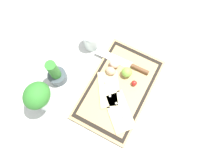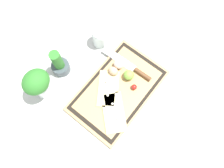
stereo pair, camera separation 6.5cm
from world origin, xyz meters
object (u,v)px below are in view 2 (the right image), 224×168
at_px(egg_pink, 118,65).
at_px(herb_glass, 38,84).
at_px(cherry_tomato_red, 134,87).
at_px(pizza_slice_near, 114,112).
at_px(sauce_jar, 101,37).
at_px(herb_pot, 60,65).
at_px(lime, 129,75).
at_px(pizza_slice_far, 108,89).
at_px(egg_brown, 113,71).
at_px(knife, 134,69).

height_order(egg_pink, herb_glass, herb_glass).
bearing_deg(cherry_tomato_red, pizza_slice_near, 178.37).
height_order(pizza_slice_near, sauce_jar, sauce_jar).
bearing_deg(herb_pot, cherry_tomato_red, -67.99).
bearing_deg(herb_pot, lime, -59.94).
bearing_deg(pizza_slice_far, cherry_tomato_red, -48.13).
distance_m(pizza_slice_far, egg_brown, 0.10).
bearing_deg(herb_glass, herb_pot, 5.72).
bearing_deg(pizza_slice_far, sauce_jar, 46.78).
bearing_deg(cherry_tomato_red, lime, 61.38).
xyz_separation_m(lime, cherry_tomato_red, (-0.03, -0.06, -0.01)).
distance_m(pizza_slice_near, herb_glass, 0.39).
bearing_deg(herb_glass, pizza_slice_near, -69.24).
relative_size(cherry_tomato_red, herb_glass, 0.14).
height_order(pizza_slice_far, herb_pot, herb_pot).
bearing_deg(knife, egg_brown, 137.19).
distance_m(herb_pot, herb_glass, 0.16).
height_order(pizza_slice_far, cherry_tomato_red, cherry_tomato_red).
height_order(egg_pink, herb_pot, herb_pot).
distance_m(egg_pink, lime, 0.08).
bearing_deg(egg_brown, lime, -68.81).
height_order(pizza_slice_far, knife, pizza_slice_far).
bearing_deg(herb_glass, lime, -42.35).
height_order(egg_brown, egg_pink, same).
height_order(cherry_tomato_red, herb_pot, herb_pot).
bearing_deg(herb_pot, sauce_jar, -12.94).
bearing_deg(egg_brown, cherry_tomato_red, -90.29).
height_order(knife, egg_pink, egg_pink).
height_order(knife, sauce_jar, sauce_jar).
bearing_deg(sauce_jar, herb_glass, 173.66).
distance_m(pizza_slice_far, knife, 0.18).
xyz_separation_m(knife, lime, (-0.05, -0.00, 0.02)).
bearing_deg(knife, herb_pot, 126.91).
bearing_deg(sauce_jar, egg_brown, -122.24).
relative_size(pizza_slice_near, cherry_tomato_red, 7.74).
bearing_deg(pizza_slice_near, sauce_jar, 48.24).
xyz_separation_m(egg_pink, sauce_jar, (0.07, 0.17, 0.01)).
relative_size(egg_brown, herb_pot, 0.30).
distance_m(egg_brown, egg_pink, 0.04).
xyz_separation_m(pizza_slice_near, knife, (0.24, 0.06, 0.00)).
relative_size(herb_pot, herb_glass, 0.87).
xyz_separation_m(egg_pink, cherry_tomato_red, (-0.04, -0.14, -0.01)).
distance_m(pizza_slice_near, pizza_slice_far, 0.12).
xyz_separation_m(pizza_slice_near, pizza_slice_far, (0.07, 0.09, 0.00)).
bearing_deg(lime, pizza_slice_near, -164.77).
relative_size(lime, sauce_jar, 0.49).
distance_m(knife, herb_glass, 0.49).
distance_m(pizza_slice_near, sauce_jar, 0.41).
bearing_deg(cherry_tomato_red, herb_pot, 112.01).
relative_size(lime, herb_pot, 0.31).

